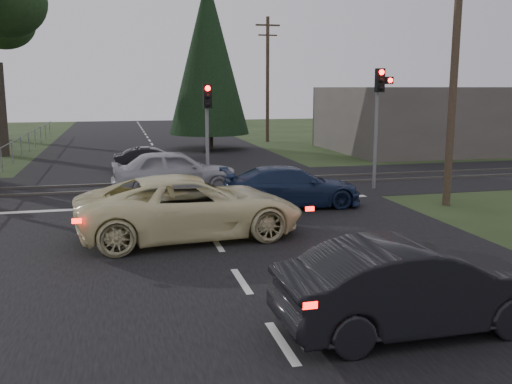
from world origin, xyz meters
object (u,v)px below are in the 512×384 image
object	(u,v)px
utility_pole_far	(212,81)
cream_coupe	(191,207)
traffic_signal_right	(379,105)
blue_sedan	(291,187)
silver_car	(175,171)
dark_car_far	(152,160)
traffic_signal_center	(207,119)
utility_pole_near	(455,64)
dark_hatchback	(415,287)
utility_pole_mid	(268,77)

from	to	relation	value
utility_pole_far	cream_coupe	world-z (taller)	utility_pole_far
traffic_signal_right	blue_sedan	distance (m)	5.61
silver_car	dark_car_far	size ratio (longest dim) A/B	1.35
traffic_signal_center	dark_car_far	world-z (taller)	traffic_signal_center
utility_pole_near	cream_coupe	distance (m)	10.09
silver_car	dark_car_far	xyz separation A→B (m)	(-0.54, 5.59, -0.23)
cream_coupe	dark_car_far	size ratio (longest dim) A/B	1.70
utility_pole_far	dark_hatchback	size ratio (longest dim) A/B	1.95
traffic_signal_right	traffic_signal_center	world-z (taller)	traffic_signal_right
dark_hatchback	traffic_signal_right	bearing A→B (deg)	-23.85
traffic_signal_right	cream_coupe	distance (m)	10.19
utility_pole_near	silver_car	size ratio (longest dim) A/B	1.88
utility_pole_near	blue_sedan	world-z (taller)	utility_pole_near
cream_coupe	silver_car	xyz separation A→B (m)	(0.26, 6.95, -0.02)
cream_coupe	utility_pole_near	bearing A→B (deg)	-82.38
traffic_signal_right	blue_sedan	bearing A→B (deg)	-150.07
traffic_signal_center	cream_coupe	bearing A→B (deg)	-102.73
cream_coupe	blue_sedan	world-z (taller)	cream_coupe
utility_pole_mid	cream_coupe	size ratio (longest dim) A/B	1.49
dark_hatchback	silver_car	bearing A→B (deg)	9.51
traffic_signal_center	silver_car	size ratio (longest dim) A/B	0.86
traffic_signal_right	silver_car	xyz separation A→B (m)	(-7.84, 1.29, -2.50)
silver_car	cream_coupe	bearing A→B (deg)	176.74
cream_coupe	dark_hatchback	distance (m)	7.40
traffic_signal_center	dark_hatchback	size ratio (longest dim) A/B	0.89
utility_pole_near	dark_hatchback	size ratio (longest dim) A/B	1.95
traffic_signal_center	dark_hatchback	distance (m)	13.93
traffic_signal_right	silver_car	size ratio (longest dim) A/B	0.98
traffic_signal_right	dark_hatchback	bearing A→B (deg)	-112.95
traffic_signal_right	dark_car_far	size ratio (longest dim) A/B	1.32
utility_pole_far	silver_car	world-z (taller)	utility_pole_far
utility_pole_near	utility_pole_mid	bearing A→B (deg)	90.00
utility_pole_mid	dark_car_far	bearing A→B (deg)	-124.37
silver_car	traffic_signal_right	bearing A→B (deg)	-100.48
utility_pole_far	dark_car_far	size ratio (longest dim) A/B	2.54
utility_pole_near	blue_sedan	xyz separation A→B (m)	(-5.25, 1.00, -4.04)
traffic_signal_right	utility_pole_near	xyz separation A→B (m)	(0.95, -3.47, 1.41)
dark_hatchback	utility_pole_far	bearing A→B (deg)	-7.05
traffic_signal_center	utility_pole_near	xyz separation A→B (m)	(7.50, -4.68, 1.92)
traffic_signal_right	utility_pole_far	distance (m)	45.56
utility_pole_mid	dark_hatchback	bearing A→B (deg)	-100.72
silver_car	dark_car_far	distance (m)	5.62
traffic_signal_right	cream_coupe	size ratio (longest dim) A/B	0.78
traffic_signal_center	dark_car_far	size ratio (longest dim) A/B	1.16
traffic_signal_right	traffic_signal_center	distance (m)	6.68
traffic_signal_right	utility_pole_mid	distance (m)	20.60
cream_coupe	blue_sedan	bearing A→B (deg)	-55.98
utility_pole_far	utility_pole_mid	bearing A→B (deg)	-90.00
utility_pole_mid	silver_car	bearing A→B (deg)	-114.56
traffic_signal_right	utility_pole_near	bearing A→B (deg)	-74.66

